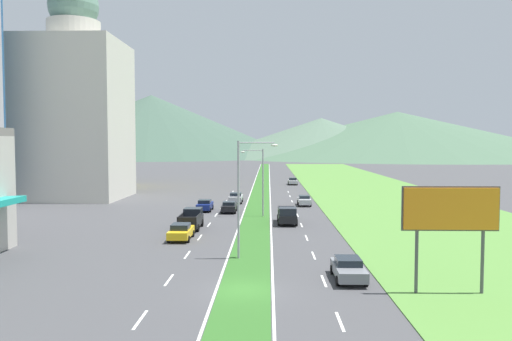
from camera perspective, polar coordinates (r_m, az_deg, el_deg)
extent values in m
plane|color=#424244|center=(31.53, -1.32, -13.52)|extent=(600.00, 600.00, 0.00)
cube|color=#2D6023|center=(90.62, 0.50, -2.52)|extent=(3.20, 240.00, 0.06)
cube|color=#518438|center=(92.61, 13.36, -2.48)|extent=(24.00, 240.00, 0.06)
cube|color=silver|center=(27.39, -13.04, -16.22)|extent=(0.16, 2.80, 0.01)
cube|color=silver|center=(34.29, -9.88, -12.18)|extent=(0.16, 2.80, 0.01)
cube|color=silver|center=(41.38, -7.84, -9.48)|extent=(0.16, 2.80, 0.01)
cube|color=silver|center=(48.56, -6.42, -7.58)|extent=(0.16, 2.80, 0.01)
cube|color=silver|center=(55.80, -5.37, -6.16)|extent=(0.16, 2.80, 0.01)
cube|color=silver|center=(63.09, -4.57, -5.07)|extent=(0.16, 2.80, 0.01)
cube|color=silver|center=(70.40, -3.94, -4.20)|extent=(0.16, 2.80, 0.01)
cube|color=silver|center=(77.73, -3.43, -3.49)|extent=(0.16, 2.80, 0.01)
cube|color=silver|center=(85.08, -3.00, -2.91)|extent=(0.16, 2.80, 0.01)
cube|color=silver|center=(92.44, -2.65, -2.42)|extent=(0.16, 2.80, 0.01)
cube|color=silver|center=(26.84, 9.54, -16.59)|extent=(0.16, 2.80, 0.01)
cube|color=silver|center=(33.86, 7.73, -12.36)|extent=(0.16, 2.80, 0.01)
cube|color=silver|center=(41.01, 6.58, -9.59)|extent=(0.16, 2.80, 0.01)
cube|color=silver|center=(48.25, 5.78, -7.64)|extent=(0.16, 2.80, 0.01)
cube|color=silver|center=(55.54, 5.20, -6.20)|extent=(0.16, 2.80, 0.01)
cube|color=silver|center=(62.85, 4.75, -5.10)|extent=(0.16, 2.80, 0.01)
cube|color=silver|center=(70.19, 4.40, -4.22)|extent=(0.16, 2.80, 0.01)
cube|color=silver|center=(77.54, 4.12, -3.51)|extent=(0.16, 2.80, 0.01)
cube|color=silver|center=(84.91, 3.88, -2.93)|extent=(0.16, 2.80, 0.01)
cube|color=silver|center=(92.28, 3.69, -2.44)|extent=(0.16, 2.80, 0.01)
cube|color=silver|center=(90.67, -0.61, -2.53)|extent=(0.16, 240.00, 0.01)
cube|color=silver|center=(90.62, 1.61, -2.53)|extent=(0.16, 240.00, 0.01)
cube|color=beige|center=(86.36, -19.83, 5.39)|extent=(15.31, 15.31, 25.29)
cylinder|color=beige|center=(88.10, -20.02, 14.67)|extent=(8.29, 8.29, 3.16)
sphere|color=slate|center=(88.98, -20.07, 17.16)|extent=(7.89, 7.89, 7.89)
cube|color=yellow|center=(109.58, -18.31, 5.02)|extent=(14.02, 14.02, 25.67)
cone|color=#3D5647|center=(331.67, -11.80, 5.00)|extent=(189.28, 189.28, 39.61)
cone|color=#516B56|center=(311.60, 7.42, 3.73)|extent=(145.33, 145.33, 24.08)
cone|color=#47664C|center=(329.98, 15.77, 3.99)|extent=(228.28, 228.28, 28.44)
cylinder|color=#99999E|center=(38.86, -2.01, -3.40)|extent=(0.18, 0.18, 9.21)
cylinder|color=#99999E|center=(38.68, 0.05, 3.18)|extent=(2.79, 0.38, 0.10)
ellipsoid|color=silver|center=(38.81, 2.12, 2.88)|extent=(0.56, 0.28, 0.20)
cylinder|color=#99999E|center=(60.97, 0.80, -1.44)|extent=(0.18, 0.18, 8.27)
cylinder|color=#99999E|center=(60.71, -0.36, 2.31)|extent=(2.46, 0.29, 0.10)
ellipsoid|color=silver|center=(60.66, -1.52, 2.11)|extent=(0.56, 0.28, 0.20)
cylinder|color=#4C4C51|center=(31.92, 17.80, -9.84)|extent=(0.20, 0.20, 3.91)
cylinder|color=#4C4C51|center=(33.22, 24.37, -9.46)|extent=(0.20, 0.20, 3.91)
cube|color=orange|center=(31.87, 21.33, -4.09)|extent=(5.58, 0.16, 2.48)
cube|color=#4C4C51|center=(31.99, 21.26, -4.06)|extent=(5.78, 0.08, 2.68)
cube|color=yellow|center=(47.64, -8.53, -7.00)|extent=(1.88, 4.52, 0.69)
cube|color=black|center=(47.36, -8.57, -6.32)|extent=(1.61, 1.99, 0.51)
cylinder|color=black|center=(49.22, -9.28, -7.08)|extent=(0.22, 0.64, 0.64)
cylinder|color=black|center=(48.92, -7.19, -7.13)|extent=(0.22, 0.64, 0.64)
cylinder|color=black|center=(46.51, -9.93, -7.69)|extent=(0.22, 0.64, 0.64)
cylinder|color=black|center=(46.20, -7.72, -7.75)|extent=(0.22, 0.64, 0.64)
cube|color=#B2B2B7|center=(107.90, 4.20, -1.28)|extent=(1.83, 4.33, 0.66)
cube|color=black|center=(108.03, 4.20, -0.96)|extent=(1.57, 1.90, 0.51)
cylinder|color=black|center=(106.63, 4.70, -1.51)|extent=(0.22, 0.64, 0.64)
cylinder|color=black|center=(106.55, 3.76, -1.51)|extent=(0.22, 0.64, 0.64)
cylinder|color=black|center=(109.30, 4.62, -1.39)|extent=(0.22, 0.64, 0.64)
cylinder|color=black|center=(109.22, 3.71, -1.39)|extent=(0.22, 0.64, 0.64)
cube|color=navy|center=(66.84, -5.84, -4.02)|extent=(1.81, 4.40, 0.73)
cube|color=black|center=(66.60, -5.87, -3.52)|extent=(1.55, 1.94, 0.47)
cylinder|color=black|center=(68.35, -6.42, -4.17)|extent=(0.22, 0.64, 0.64)
cylinder|color=black|center=(68.13, -4.97, -4.18)|extent=(0.22, 0.64, 0.64)
cylinder|color=black|center=(65.67, -6.75, -4.47)|extent=(0.22, 0.64, 0.64)
cylinder|color=black|center=(65.45, -5.24, -4.49)|extent=(0.22, 0.64, 0.64)
cube|color=slate|center=(34.24, 10.48, -11.08)|extent=(1.86, 4.54, 0.67)
cube|color=black|center=(34.28, 10.45, -10.10)|extent=(1.60, 2.00, 0.45)
cylinder|color=black|center=(33.14, 12.43, -12.19)|extent=(0.22, 0.64, 0.64)
cylinder|color=black|center=(32.85, 9.30, -12.29)|extent=(0.22, 0.64, 0.64)
cylinder|color=black|center=(35.81, 11.56, -11.01)|extent=(0.22, 0.64, 0.64)
cylinder|color=black|center=(35.54, 8.67, -11.09)|extent=(0.22, 0.64, 0.64)
cube|color=black|center=(65.30, -3.06, -4.19)|extent=(1.79, 4.42, 0.69)
cube|color=black|center=(65.06, -3.08, -3.73)|extent=(1.54, 1.95, 0.42)
cylinder|color=black|center=(66.77, -3.71, -4.33)|extent=(0.22, 0.64, 0.64)
cylinder|color=black|center=(66.64, -2.23, -4.34)|extent=(0.22, 0.64, 0.64)
cylinder|color=black|center=(64.07, -3.93, -4.65)|extent=(0.22, 0.64, 0.64)
cylinder|color=black|center=(63.93, -2.39, -4.66)|extent=(0.22, 0.64, 0.64)
cube|color=#B2B2B7|center=(72.45, 5.51, -3.46)|extent=(1.71, 4.29, 0.70)
cube|color=black|center=(72.55, 5.50, -3.01)|extent=(1.47, 1.89, 0.41)
cylinder|color=black|center=(71.24, 6.24, -3.87)|extent=(0.22, 0.64, 0.64)
cylinder|color=black|center=(71.12, 4.92, -3.87)|extent=(0.22, 0.64, 0.64)
cylinder|color=black|center=(73.87, 6.07, -3.61)|extent=(0.22, 0.64, 0.64)
cylinder|color=black|center=(73.75, 4.79, -3.62)|extent=(0.22, 0.64, 0.64)
cube|color=#B2B2B7|center=(75.35, -2.31, -3.18)|extent=(1.89, 4.38, 0.75)
cube|color=black|center=(75.11, -2.32, -2.72)|extent=(1.62, 1.93, 0.49)
cylinder|color=black|center=(76.80, -2.92, -3.34)|extent=(0.22, 0.64, 0.64)
cylinder|color=black|center=(76.69, -1.57, -3.35)|extent=(0.22, 0.64, 0.64)
cylinder|color=black|center=(74.11, -3.08, -3.58)|extent=(0.22, 0.64, 0.64)
cylinder|color=black|center=(73.99, -1.68, -3.59)|extent=(0.22, 0.64, 0.64)
cube|color=black|center=(56.35, 3.56, -5.24)|extent=(2.00, 5.40, 0.80)
cube|color=black|center=(54.65, 3.63, -4.66)|extent=(1.84, 2.00, 0.80)
cube|color=black|center=(57.39, 4.46, -4.47)|extent=(0.10, 3.20, 0.44)
cube|color=black|center=(57.32, 2.58, -4.47)|extent=(0.10, 3.20, 0.44)
cube|color=black|center=(58.88, 3.47, -4.27)|extent=(1.84, 0.10, 0.44)
cylinder|color=black|center=(54.85, 4.63, -5.90)|extent=(0.26, 0.80, 0.80)
cylinder|color=black|center=(54.78, 2.61, -5.91)|extent=(0.26, 0.80, 0.80)
cylinder|color=black|center=(58.05, 4.45, -5.39)|extent=(0.26, 0.80, 0.80)
cylinder|color=black|center=(57.98, 2.55, -5.40)|extent=(0.26, 0.80, 0.80)
cube|color=black|center=(53.23, -7.43, -5.76)|extent=(2.00, 5.40, 0.80)
cube|color=black|center=(54.68, -7.18, -4.67)|extent=(1.84, 2.00, 0.80)
cube|color=black|center=(52.22, -8.65, -5.26)|extent=(0.10, 3.20, 0.44)
cube|color=black|center=(51.92, -6.59, -5.29)|extent=(0.10, 3.20, 0.44)
cube|color=black|center=(50.55, -7.90, -5.53)|extent=(1.84, 0.10, 0.44)
cylinder|color=black|center=(55.02, -8.16, -5.89)|extent=(0.26, 0.80, 0.80)
cylinder|color=black|center=(54.74, -6.17, -5.93)|extent=(0.26, 0.80, 0.80)
cylinder|color=black|center=(51.87, -8.76, -6.46)|extent=(0.26, 0.80, 0.80)
cylinder|color=black|center=(51.57, -6.65, -6.50)|extent=(0.26, 0.80, 0.80)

